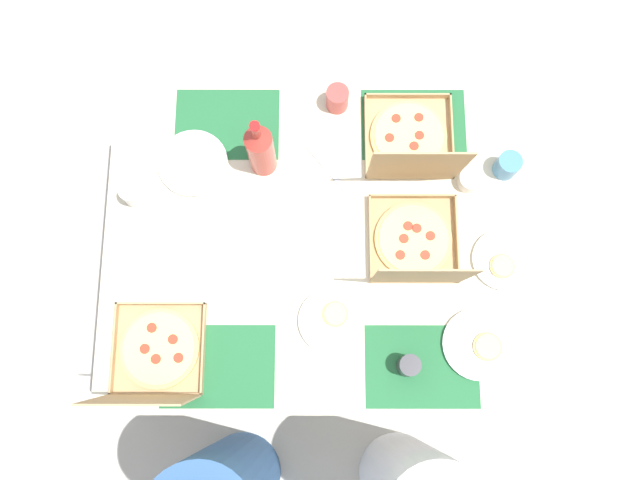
{
  "coord_description": "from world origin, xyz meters",
  "views": [
    {
      "loc": [
        -0.0,
        0.47,
        2.78
      ],
      "look_at": [
        0.0,
        0.0,
        0.75
      ],
      "focal_mm": 35.5,
      "sensor_mm": 36.0,
      "label": 1
    }
  ],
  "objects_px": {
    "plate_middle": "(193,163)",
    "cup_red": "(507,165)",
    "condiment_bowl": "(470,180)",
    "pizza_box_edge_far": "(410,143)",
    "soda_bottle": "(260,149)",
    "cup_dark": "(133,194)",
    "plate_near_left": "(479,344)",
    "plate_far_left": "(503,260)",
    "pizza_box_corner_right": "(415,246)",
    "plate_far_right": "(331,320)",
    "pizza_box_corner_left": "(155,359)",
    "cup_spare": "(408,366)",
    "cup_clear_left": "(337,99)"
  },
  "relations": [
    {
      "from": "plate_middle",
      "to": "cup_dark",
      "type": "height_order",
      "value": "cup_dark"
    },
    {
      "from": "pizza_box_edge_far",
      "to": "soda_bottle",
      "type": "relative_size",
      "value": 1.04
    },
    {
      "from": "plate_middle",
      "to": "cup_red",
      "type": "relative_size",
      "value": 2.74
    },
    {
      "from": "soda_bottle",
      "to": "cup_spare",
      "type": "xyz_separation_m",
      "value": [
        -0.47,
        0.68,
        -0.09
      ]
    },
    {
      "from": "pizza_box_corner_left",
      "to": "plate_far_left",
      "type": "relative_size",
      "value": 1.59
    },
    {
      "from": "plate_far_left",
      "to": "condiment_bowl",
      "type": "xyz_separation_m",
      "value": [
        0.1,
        -0.27,
        0.02
      ]
    },
    {
      "from": "pizza_box_corner_left",
      "to": "pizza_box_edge_far",
      "type": "height_order",
      "value": "pizza_box_edge_far"
    },
    {
      "from": "plate_far_left",
      "to": "cup_spare",
      "type": "height_order",
      "value": "cup_spare"
    },
    {
      "from": "plate_middle",
      "to": "cup_clear_left",
      "type": "distance_m",
      "value": 0.54
    },
    {
      "from": "plate_middle",
      "to": "cup_spare",
      "type": "height_order",
      "value": "cup_spare"
    },
    {
      "from": "cup_dark",
      "to": "condiment_bowl",
      "type": "xyz_separation_m",
      "value": [
        -1.12,
        -0.05,
        -0.02
      ]
    },
    {
      "from": "plate_middle",
      "to": "cup_spare",
      "type": "xyz_separation_m",
      "value": [
        -0.71,
        0.67,
        0.04
      ]
    },
    {
      "from": "pizza_box_edge_far",
      "to": "cup_dark",
      "type": "height_order",
      "value": "pizza_box_edge_far"
    },
    {
      "from": "pizza_box_corner_right",
      "to": "cup_spare",
      "type": "distance_m",
      "value": 0.38
    },
    {
      "from": "soda_bottle",
      "to": "cup_clear_left",
      "type": "bearing_deg",
      "value": -138.89
    },
    {
      "from": "plate_near_left",
      "to": "plate_middle",
      "type": "bearing_deg",
      "value": -32.92
    },
    {
      "from": "pizza_box_corner_left",
      "to": "plate_far_right",
      "type": "xyz_separation_m",
      "value": [
        -0.54,
        -0.13,
        -0.04
      ]
    },
    {
      "from": "plate_far_right",
      "to": "condiment_bowl",
      "type": "xyz_separation_m",
      "value": [
        -0.47,
        -0.47,
        0.02
      ]
    },
    {
      "from": "plate_middle",
      "to": "plate_near_left",
      "type": "xyz_separation_m",
      "value": [
        -0.94,
        0.61,
        0.0
      ]
    },
    {
      "from": "plate_far_right",
      "to": "cup_clear_left",
      "type": "relative_size",
      "value": 2.25
    },
    {
      "from": "soda_bottle",
      "to": "pizza_box_corner_right",
      "type": "bearing_deg",
      "value": 149.02
    },
    {
      "from": "plate_middle",
      "to": "cup_spare",
      "type": "distance_m",
      "value": 0.98
    },
    {
      "from": "pizza_box_edge_far",
      "to": "cup_spare",
      "type": "height_order",
      "value": "pizza_box_edge_far"
    },
    {
      "from": "pizza_box_corner_left",
      "to": "condiment_bowl",
      "type": "xyz_separation_m",
      "value": [
        -1.01,
        -0.59,
        -0.02
      ]
    },
    {
      "from": "plate_far_right",
      "to": "condiment_bowl",
      "type": "bearing_deg",
      "value": -134.99
    },
    {
      "from": "cup_spare",
      "to": "condiment_bowl",
      "type": "height_order",
      "value": "cup_spare"
    },
    {
      "from": "plate_middle",
      "to": "soda_bottle",
      "type": "height_order",
      "value": "soda_bottle"
    },
    {
      "from": "plate_middle",
      "to": "condiment_bowl",
      "type": "bearing_deg",
      "value": 176.0
    },
    {
      "from": "plate_far_left",
      "to": "plate_near_left",
      "type": "distance_m",
      "value": 0.29
    },
    {
      "from": "plate_near_left",
      "to": "pizza_box_corner_right",
      "type": "bearing_deg",
      "value": -57.32
    },
    {
      "from": "plate_middle",
      "to": "cup_red",
      "type": "distance_m",
      "value": 1.06
    },
    {
      "from": "pizza_box_edge_far",
      "to": "cup_dark",
      "type": "xyz_separation_m",
      "value": [
        0.92,
        0.18,
        -0.01
      ]
    },
    {
      "from": "pizza_box_corner_right",
      "to": "condiment_bowl",
      "type": "xyz_separation_m",
      "value": [
        -0.19,
        -0.23,
        -0.02
      ]
    },
    {
      "from": "pizza_box_corner_left",
      "to": "cup_clear_left",
      "type": "relative_size",
      "value": 3.49
    },
    {
      "from": "pizza_box_corner_left",
      "to": "plate_far_right",
      "type": "relative_size",
      "value": 1.55
    },
    {
      "from": "plate_far_right",
      "to": "cup_red",
      "type": "height_order",
      "value": "cup_red"
    },
    {
      "from": "plate_middle",
      "to": "plate_near_left",
      "type": "distance_m",
      "value": 1.12
    },
    {
      "from": "cup_red",
      "to": "plate_far_right",
      "type": "bearing_deg",
      "value": 41.02
    },
    {
      "from": "plate_far_left",
      "to": "soda_bottle",
      "type": "distance_m",
      "value": 0.87
    },
    {
      "from": "plate_near_left",
      "to": "cup_spare",
      "type": "xyz_separation_m",
      "value": [
        0.23,
        0.07,
        0.04
      ]
    },
    {
      "from": "pizza_box_edge_far",
      "to": "plate_far_left",
      "type": "xyz_separation_m",
      "value": [
        -0.3,
        0.39,
        -0.04
      ]
    },
    {
      "from": "plate_far_left",
      "to": "condiment_bowl",
      "type": "bearing_deg",
      "value": -70.22
    },
    {
      "from": "plate_far_left",
      "to": "soda_bottle",
      "type": "bearing_deg",
      "value": -23.12
    },
    {
      "from": "pizza_box_corner_left",
      "to": "pizza_box_edge_far",
      "type": "relative_size",
      "value": 0.96
    },
    {
      "from": "soda_bottle",
      "to": "cup_spare",
      "type": "distance_m",
      "value": 0.83
    },
    {
      "from": "pizza_box_corner_left",
      "to": "cup_spare",
      "type": "relative_size",
      "value": 3.42
    },
    {
      "from": "pizza_box_corner_left",
      "to": "plate_far_left",
      "type": "distance_m",
      "value": 1.15
    },
    {
      "from": "plate_near_left",
      "to": "plate_far_left",
      "type": "bearing_deg",
      "value": -108.86
    },
    {
      "from": "cup_dark",
      "to": "pizza_box_corner_right",
      "type": "bearing_deg",
      "value": 169.14
    },
    {
      "from": "plate_middle",
      "to": "condiment_bowl",
      "type": "distance_m",
      "value": 0.94
    }
  ]
}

